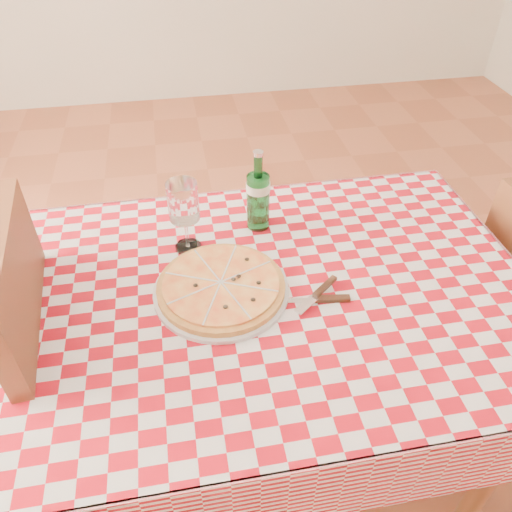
# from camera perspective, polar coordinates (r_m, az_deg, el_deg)

# --- Properties ---
(dining_table) EXTENTS (1.20, 0.80, 0.75)m
(dining_table) POSITION_cam_1_polar(r_m,az_deg,el_deg) (1.28, 1.36, -7.01)
(dining_table) COLOR brown
(dining_table) RESTS_ON ground
(tablecloth) EXTENTS (1.30, 0.90, 0.01)m
(tablecloth) POSITION_cam_1_polar(r_m,az_deg,el_deg) (1.22, 1.43, -4.00)
(tablecloth) COLOR #9D0915
(tablecloth) RESTS_ON dining_table
(chair_far) EXTENTS (0.49, 0.49, 1.00)m
(chair_far) POSITION_cam_1_polar(r_m,az_deg,el_deg) (1.42, -26.67, -12.48)
(chair_far) COLOR brown
(chair_far) RESTS_ON ground
(pizza_plate) EXTENTS (0.42, 0.42, 0.04)m
(pizza_plate) POSITION_cam_1_polar(r_m,az_deg,el_deg) (1.19, -4.02, -3.42)
(pizza_plate) COLOR #CE9044
(pizza_plate) RESTS_ON tablecloth
(water_bottle) EXTENTS (0.07, 0.07, 0.23)m
(water_bottle) POSITION_cam_1_polar(r_m,az_deg,el_deg) (1.34, 0.24, 7.49)
(water_bottle) COLOR #186225
(water_bottle) RESTS_ON tablecloth
(wine_glass) EXTENTS (0.09, 0.09, 0.20)m
(wine_glass) POSITION_cam_1_polar(r_m,az_deg,el_deg) (1.28, -8.14, 4.44)
(wine_glass) COLOR white
(wine_glass) RESTS_ON tablecloth
(cutlery) EXTENTS (0.26, 0.24, 0.02)m
(cutlery) POSITION_cam_1_polar(r_m,az_deg,el_deg) (1.19, 6.71, -4.72)
(cutlery) COLOR silver
(cutlery) RESTS_ON tablecloth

